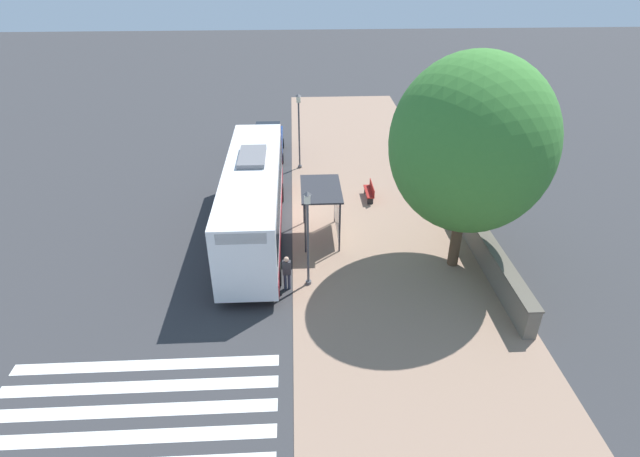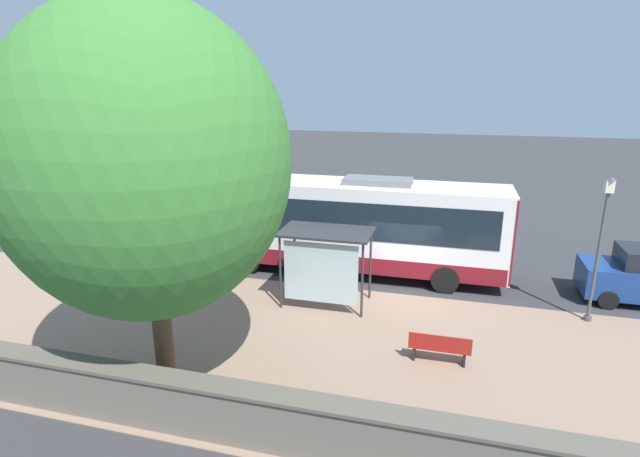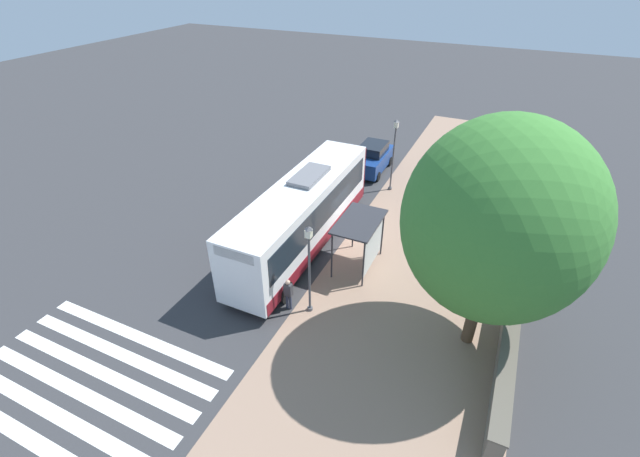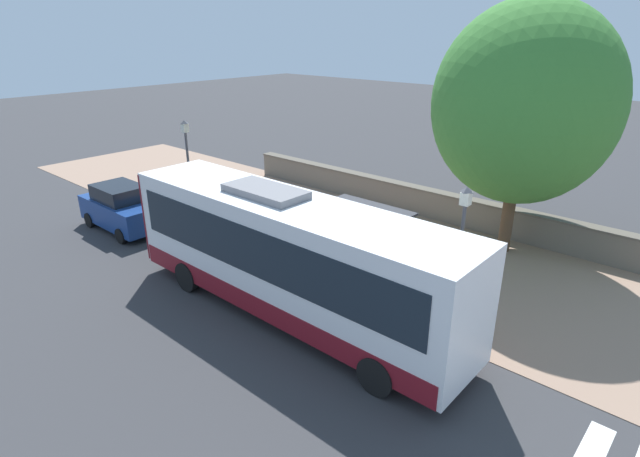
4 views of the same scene
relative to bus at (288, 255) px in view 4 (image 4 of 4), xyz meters
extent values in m
plane|color=#353538|center=(-1.77, -2.04, -1.99)|extent=(120.00, 120.00, 0.00)
cube|color=#937560|center=(-6.27, -2.04, -1.98)|extent=(9.00, 44.00, 0.02)
cube|color=#6B6356|center=(-10.32, -2.04, -1.38)|extent=(0.50, 20.00, 1.23)
cube|color=#5B5449|center=(-10.32, -2.04, -0.73)|extent=(0.60, 20.00, 0.08)
cube|color=white|center=(0.00, 0.02, 0.06)|extent=(2.47, 11.59, 3.19)
cube|color=black|center=(0.00, 0.02, 0.47)|extent=(2.51, 10.66, 1.40)
cube|color=maroon|center=(0.00, 0.02, -1.22)|extent=(2.51, 11.36, 0.64)
cube|color=maroon|center=(0.00, -5.75, 0.06)|extent=(2.51, 0.06, 3.06)
cube|color=black|center=(0.00, 5.77, 1.33)|extent=(1.85, 0.08, 0.45)
cube|color=slate|center=(0.00, -0.85, 1.76)|extent=(1.23, 2.55, 0.22)
cylinder|color=black|center=(-1.15, 4.07, -1.49)|extent=(0.30, 1.00, 1.00)
cylinder|color=black|center=(1.15, 4.07, -1.49)|extent=(0.30, 1.00, 1.00)
cylinder|color=black|center=(-1.15, -3.58, -1.49)|extent=(0.30, 1.00, 1.00)
cylinder|color=black|center=(1.15, -3.58, -1.49)|extent=(0.30, 1.00, 1.00)
cylinder|color=#2D2D33|center=(-2.38, -1.03, -0.72)|extent=(0.08, 0.08, 2.53)
cylinder|color=#2D2D33|center=(-2.38, 1.72, -0.72)|extent=(0.08, 0.08, 2.53)
cylinder|color=#2D2D33|center=(-3.94, -1.03, -0.72)|extent=(0.08, 0.08, 2.53)
cylinder|color=#2D2D33|center=(-3.94, 1.72, -0.72)|extent=(0.08, 0.08, 2.53)
cube|color=#2D2D33|center=(-3.16, 0.34, 0.58)|extent=(1.86, 3.05, 0.08)
cube|color=silver|center=(-3.92, 0.34, -0.60)|extent=(0.03, 2.48, 2.03)
cylinder|color=#2D3347|center=(-1.63, 4.44, -1.61)|extent=(0.12, 0.12, 0.76)
cylinder|color=#2D3347|center=(-1.47, 4.44, -1.61)|extent=(0.12, 0.12, 0.76)
cube|color=#333338|center=(-1.55, 4.44, -0.93)|extent=(0.34, 0.22, 0.61)
sphere|color=tan|center=(-1.55, 4.44, -0.52)|extent=(0.21, 0.21, 0.21)
cube|color=maroon|center=(-6.03, -3.56, -1.54)|extent=(0.40, 1.65, 0.06)
cube|color=maroon|center=(-6.20, -3.56, -1.31)|extent=(0.04, 1.65, 0.40)
cube|color=black|center=(-6.03, -4.22, -1.77)|extent=(0.32, 0.06, 0.45)
cube|color=black|center=(-6.03, -2.90, -1.77)|extent=(0.32, 0.06, 0.45)
cylinder|color=#4C4C51|center=(-2.28, -8.07, -1.91)|extent=(0.24, 0.24, 0.16)
cylinder|color=#4C4C51|center=(-2.28, -8.07, 0.11)|extent=(0.10, 0.10, 4.20)
cube|color=silver|center=(-2.28, -8.07, 2.38)|extent=(0.24, 0.24, 0.35)
pyramid|color=#4C4C51|center=(-2.28, -8.07, 2.63)|extent=(0.28, 0.28, 0.14)
cylinder|color=#4C4C51|center=(-2.43, 4.16, -1.91)|extent=(0.24, 0.24, 0.16)
cylinder|color=#4C4C51|center=(-2.43, 4.16, -0.06)|extent=(0.10, 0.10, 3.85)
cube|color=silver|center=(-2.43, 4.16, 2.04)|extent=(0.24, 0.24, 0.35)
pyramid|color=#4C4C51|center=(-2.43, 4.16, 2.28)|extent=(0.28, 0.28, 0.14)
cylinder|color=brown|center=(-8.90, 3.00, -0.05)|extent=(0.46, 0.46, 3.88)
ellipsoid|color=#3D7F33|center=(-8.90, 3.00, 3.66)|extent=(6.45, 6.45, 7.10)
cube|color=navy|center=(-0.24, -10.27, -1.20)|extent=(1.88, 4.19, 1.03)
cube|color=black|center=(-0.24, -10.38, -0.36)|extent=(1.60, 2.18, 0.64)
cylinder|color=black|center=(-1.13, -8.91, -1.67)|extent=(0.22, 0.64, 0.64)
cylinder|color=black|center=(0.65, -8.91, -1.67)|extent=(0.22, 0.64, 0.64)
cylinder|color=black|center=(-1.13, -11.63, -1.67)|extent=(0.22, 0.64, 0.64)
cylinder|color=black|center=(0.65, -11.63, -1.67)|extent=(0.22, 0.64, 0.64)
camera|label=1|loc=(-2.05, 21.08, 10.67)|focal=28.00mm
camera|label=2|loc=(-18.49, -3.56, 5.35)|focal=28.00mm
camera|label=3|loc=(-8.57, 16.34, 11.20)|focal=24.00mm
camera|label=4|loc=(9.27, 9.44, 6.14)|focal=28.00mm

